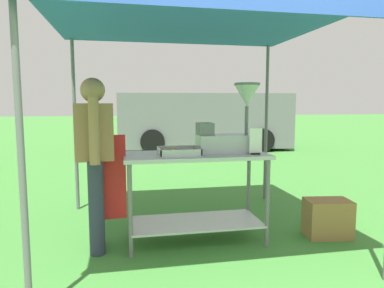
{
  "coord_description": "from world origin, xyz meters",
  "views": [
    {
      "loc": [
        -0.85,
        -2.06,
        1.37
      ],
      "look_at": [
        -0.17,
        1.45,
        0.96
      ],
      "focal_mm": 32.53,
      "sensor_mm": 36.0,
      "label": 1
    }
  ],
  "objects_px": {
    "menu_sign": "(256,143)",
    "supply_crate": "(328,218)",
    "donut_cart": "(196,179)",
    "vendor": "(95,155)",
    "donut_fryer": "(230,128)",
    "van_grey": "(204,120)",
    "donut_tray": "(178,153)",
    "stall_canopy": "(194,22)"
  },
  "relations": [
    {
      "from": "donut_fryer",
      "to": "donut_cart",
      "type": "bearing_deg",
      "value": -176.97
    },
    {
      "from": "van_grey",
      "to": "donut_cart",
      "type": "bearing_deg",
      "value": -103.73
    },
    {
      "from": "donut_fryer",
      "to": "vendor",
      "type": "relative_size",
      "value": 0.43
    },
    {
      "from": "menu_sign",
      "to": "donut_tray",
      "type": "bearing_deg",
      "value": 172.59
    },
    {
      "from": "donut_cart",
      "to": "van_grey",
      "type": "xyz_separation_m",
      "value": [
        1.76,
        7.2,
        0.25
      ]
    },
    {
      "from": "vendor",
      "to": "menu_sign",
      "type": "bearing_deg",
      "value": -5.39
    },
    {
      "from": "donut_fryer",
      "to": "menu_sign",
      "type": "distance_m",
      "value": 0.31
    },
    {
      "from": "donut_cart",
      "to": "van_grey",
      "type": "relative_size",
      "value": 0.27
    },
    {
      "from": "stall_canopy",
      "to": "menu_sign",
      "type": "xyz_separation_m",
      "value": [
        0.55,
        -0.27,
        -1.16
      ]
    },
    {
      "from": "vendor",
      "to": "donut_fryer",
      "type": "bearing_deg",
      "value": 2.11
    },
    {
      "from": "stall_canopy",
      "to": "donut_cart",
      "type": "relative_size",
      "value": 2.01
    },
    {
      "from": "van_grey",
      "to": "menu_sign",
      "type": "bearing_deg",
      "value": -99.31
    },
    {
      "from": "van_grey",
      "to": "donut_fryer",
      "type": "bearing_deg",
      "value": -101.08
    },
    {
      "from": "donut_fryer",
      "to": "supply_crate",
      "type": "height_order",
      "value": "donut_fryer"
    },
    {
      "from": "stall_canopy",
      "to": "menu_sign",
      "type": "distance_m",
      "value": 1.31
    },
    {
      "from": "stall_canopy",
      "to": "vendor",
      "type": "relative_size",
      "value": 1.75
    },
    {
      "from": "donut_tray",
      "to": "donut_cart",
      "type": "bearing_deg",
      "value": 22.28
    },
    {
      "from": "stall_canopy",
      "to": "supply_crate",
      "type": "xyz_separation_m",
      "value": [
        1.37,
        -0.24,
        -1.96
      ]
    },
    {
      "from": "donut_fryer",
      "to": "vendor",
      "type": "bearing_deg",
      "value": -177.89
    },
    {
      "from": "donut_cart",
      "to": "supply_crate",
      "type": "relative_size",
      "value": 2.88
    },
    {
      "from": "menu_sign",
      "to": "supply_crate",
      "type": "bearing_deg",
      "value": 1.88
    },
    {
      "from": "donut_cart",
      "to": "donut_fryer",
      "type": "distance_m",
      "value": 0.62
    },
    {
      "from": "vendor",
      "to": "van_grey",
      "type": "bearing_deg",
      "value": 69.44
    },
    {
      "from": "donut_tray",
      "to": "supply_crate",
      "type": "bearing_deg",
      "value": -2.53
    },
    {
      "from": "stall_canopy",
      "to": "donut_tray",
      "type": "relative_size",
      "value": 7.32
    },
    {
      "from": "donut_fryer",
      "to": "van_grey",
      "type": "distance_m",
      "value": 7.32
    },
    {
      "from": "donut_cart",
      "to": "menu_sign",
      "type": "height_order",
      "value": "menu_sign"
    },
    {
      "from": "donut_fryer",
      "to": "van_grey",
      "type": "bearing_deg",
      "value": 78.92
    },
    {
      "from": "menu_sign",
      "to": "supply_crate",
      "type": "relative_size",
      "value": 0.52
    },
    {
      "from": "donut_tray",
      "to": "van_grey",
      "type": "bearing_deg",
      "value": 75.04
    },
    {
      "from": "donut_cart",
      "to": "vendor",
      "type": "xyz_separation_m",
      "value": [
        -0.95,
        -0.03,
        0.27
      ]
    },
    {
      "from": "donut_tray",
      "to": "vendor",
      "type": "relative_size",
      "value": 0.24
    },
    {
      "from": "menu_sign",
      "to": "supply_crate",
      "type": "height_order",
      "value": "menu_sign"
    },
    {
      "from": "van_grey",
      "to": "donut_tray",
      "type": "bearing_deg",
      "value": -104.96
    },
    {
      "from": "donut_cart",
      "to": "donut_fryer",
      "type": "relative_size",
      "value": 2.02
    },
    {
      "from": "donut_fryer",
      "to": "vendor",
      "type": "xyz_separation_m",
      "value": [
        -1.31,
        -0.05,
        -0.24
      ]
    },
    {
      "from": "donut_tray",
      "to": "vendor",
      "type": "xyz_separation_m",
      "value": [
        -0.77,
        0.05,
        -0.01
      ]
    },
    {
      "from": "stall_canopy",
      "to": "vendor",
      "type": "distance_m",
      "value": 1.58
    },
    {
      "from": "vendor",
      "to": "stall_canopy",
      "type": "bearing_deg",
      "value": 7.6
    },
    {
      "from": "menu_sign",
      "to": "donut_fryer",
      "type": "bearing_deg",
      "value": 136.12
    },
    {
      "from": "stall_canopy",
      "to": "donut_tray",
      "type": "bearing_deg",
      "value": -136.82
    },
    {
      "from": "supply_crate",
      "to": "donut_cart",
      "type": "bearing_deg",
      "value": 173.98
    }
  ]
}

